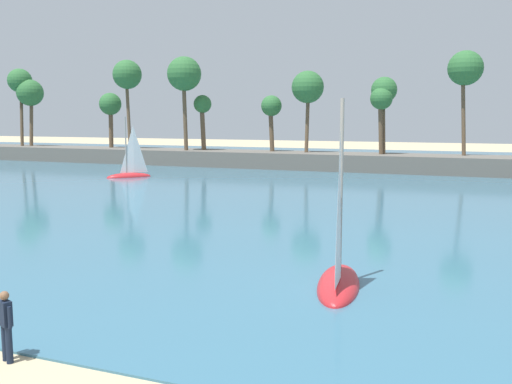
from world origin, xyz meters
TOP-DOWN VIEW (x-y plane):
  - sea at (0.00, 52.04)m, footprint 220.00×89.36m
  - palm_headland at (-2.91, 56.75)m, footprint 110.20×6.29m
  - person_at_waterline at (-0.63, 6.98)m, footprint 0.52×0.31m
  - sailboat_near_shore at (-21.12, 41.89)m, footprint 3.66×3.91m
  - sailboat_mid_bay at (5.07, 15.23)m, footprint 2.13×4.68m

SIDE VIEW (x-z plane):
  - sea at x=0.00m, z-range 0.00..0.06m
  - sailboat_near_shore at x=-21.12m, z-range -2.39..3.59m
  - sailboat_mid_bay at x=5.07m, z-range -2.62..3.92m
  - person_at_waterline at x=-0.63m, z-range 0.06..1.73m
  - palm_headland at x=-2.91m, z-range -3.19..9.30m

